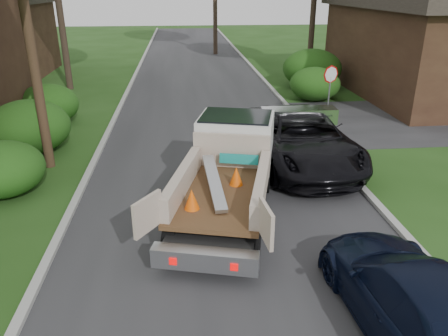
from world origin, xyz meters
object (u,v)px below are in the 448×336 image
flatbed_truck (231,162)px  black_pickup (301,138)px  stop_sign (330,82)px  utility_pole (24,0)px  house_right (445,34)px  navy_suv (415,300)px

flatbed_truck → black_pickup: flatbed_truck is taller
stop_sign → utility_pole: bearing=-159.4°
house_right → navy_suv: house_right is taller
utility_pole → stop_sign: bearing=20.6°
stop_sign → black_pickup: (-2.40, -4.50, -0.91)m
utility_pole → flatbed_truck: bearing=-28.9°
utility_pole → navy_suv: 12.50m
stop_sign → flatbed_truck: (-5.04, -7.13, -0.59)m
house_right → navy_suv: 20.36m
house_right → navy_suv: size_ratio=2.71×
stop_sign → flatbed_truck: stop_sign is taller
utility_pole → black_pickup: bearing=-3.3°
utility_pole → navy_suv: (8.15, -8.35, -4.48)m
flatbed_truck → navy_suv: flatbed_truck is taller
black_pickup → flatbed_truck: bearing=-137.5°
stop_sign → navy_suv: stop_sign is taller
black_pickup → navy_suv: (-0.13, -7.87, -0.18)m
stop_sign → navy_suv: 12.67m
stop_sign → flatbed_truck: 8.75m
utility_pole → black_pickup: (8.28, -0.48, -4.30)m
house_right → navy_suv: bearing=-120.7°
utility_pole → black_pickup: utility_pole is taller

